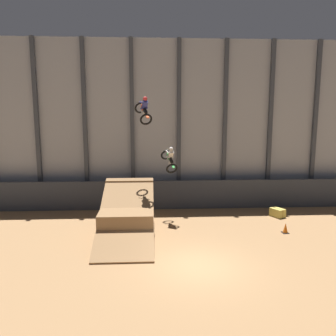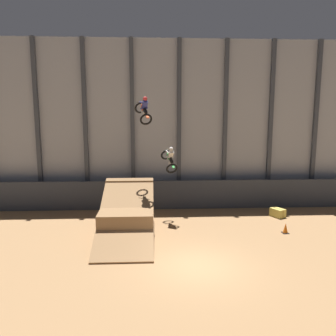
{
  "view_description": "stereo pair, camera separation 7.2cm",
  "coord_description": "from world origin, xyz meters",
  "views": [
    {
      "loc": [
        -2.03,
        -13.57,
        6.55
      ],
      "look_at": [
        -1.02,
        5.92,
        3.5
      ],
      "focal_mm": 35.0,
      "sensor_mm": 36.0,
      "label": 1
    },
    {
      "loc": [
        -1.96,
        -13.58,
        6.55
      ],
      "look_at": [
        -1.02,
        5.92,
        3.5
      ],
      "focal_mm": 35.0,
      "sensor_mm": 36.0,
      "label": 2
    }
  ],
  "objects": [
    {
      "name": "arena_back_wall",
      "position": [
        0.0,
        10.5,
        6.02
      ],
      "size": [
        32.0,
        0.4,
        12.04
      ],
      "color": "#A3A8B2",
      "rests_on": "ground_plane"
    },
    {
      "name": "traffic_cone_near_ramp",
      "position": [
        5.58,
        3.92,
        0.28
      ],
      "size": [
        0.36,
        0.36,
        0.58
      ],
      "color": "black",
      "rests_on": "ground_plane"
    },
    {
      "name": "rider_bike_left_air",
      "position": [
        -2.45,
        6.0,
        6.94
      ],
      "size": [
        1.18,
        1.88,
        1.69
      ],
      "rotation": [
        0.51,
        0.0,
        0.29
      ],
      "color": "black"
    },
    {
      "name": "hay_bale_trackside",
      "position": [
        6.3,
        6.96,
        0.28
      ],
      "size": [
        0.94,
        1.07,
        0.57
      ],
      "rotation": [
        0.0,
        0.0,
        2.04
      ],
      "color": "#CCB751",
      "rests_on": "ground_plane"
    },
    {
      "name": "lower_barrier",
      "position": [
        0.0,
        9.26,
        1.03
      ],
      "size": [
        31.36,
        0.2,
        2.07
      ],
      "color": "#383D47",
      "rests_on": "ground_plane"
    },
    {
      "name": "rider_bike_right_air",
      "position": [
        -0.89,
        6.64,
        3.97
      ],
      "size": [
        1.11,
        1.88,
        1.7
      ],
      "rotation": [
        0.52,
        0.0,
        0.24
      ],
      "color": "black"
    },
    {
      "name": "dirt_ramp",
      "position": [
        -3.39,
        4.75,
        0.94
      ],
      "size": [
        2.94,
        6.52,
        2.83
      ],
      "color": "#966F48",
      "rests_on": "ground_plane"
    },
    {
      "name": "ground_plane",
      "position": [
        0.0,
        0.0,
        0.0
      ],
      "size": [
        60.0,
        60.0,
        0.0
      ],
      "primitive_type": "plane",
      "color": "#9E754C"
    }
  ]
}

